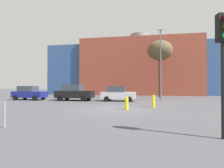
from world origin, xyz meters
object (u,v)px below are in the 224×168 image
object	(u,v)px
parked_car_0	(29,93)
bollard_yellow_1	(153,101)
bare_tree_0	(160,51)
traffic_light_near_right	(223,47)
bollard_yellow_0	(127,103)
parked_car_1	(74,93)
parked_car_2	(118,94)
street_lamp	(161,60)

from	to	relation	value
parked_car_0	bollard_yellow_1	size ratio (longest dim) A/B	4.05
parked_car_0	bare_tree_0	world-z (taller)	bare_tree_0
parked_car_0	bare_tree_0	size ratio (longest dim) A/B	0.45
traffic_light_near_right	bollard_yellow_0	xyz separation A→B (m)	(-3.59, 6.41, -2.46)
parked_car_1	parked_car_2	distance (m)	5.18
parked_car_0	traffic_light_near_right	bearing A→B (deg)	-39.88
bare_tree_0	bollard_yellow_1	size ratio (longest dim) A/B	9.04
parked_car_2	parked_car_1	bearing A→B (deg)	180.00
parked_car_2	traffic_light_near_right	size ratio (longest dim) A/B	0.96
parked_car_0	bare_tree_0	distance (m)	19.44
bare_tree_0	street_lamp	distance (m)	6.29
traffic_light_near_right	bare_tree_0	xyz separation A→B (m)	(0.28, 21.81, 4.20)
parked_car_1	bare_tree_0	distance (m)	14.83
parked_car_1	bollard_yellow_0	xyz separation A→B (m)	(6.73, -7.07, -0.48)
bollard_yellow_0	street_lamp	xyz separation A→B (m)	(3.34, 9.54, 4.45)
bare_tree_0	parked_car_1	bearing A→B (deg)	-141.81
parked_car_2	street_lamp	bearing A→B (deg)	26.80
traffic_light_near_right	bollard_yellow_0	world-z (taller)	traffic_light_near_right
traffic_light_near_right	bare_tree_0	size ratio (longest dim) A/B	0.45
bollard_yellow_0	bollard_yellow_1	world-z (taller)	bollard_yellow_1
bare_tree_0	street_lamp	xyz separation A→B (m)	(-0.52, -5.86, -2.21)
parked_car_2	bollard_yellow_1	bearing A→B (deg)	-56.59
parked_car_2	bollard_yellow_1	world-z (taller)	parked_car_2
bollard_yellow_0	bare_tree_0	bearing A→B (deg)	75.91
parked_car_2	bollard_yellow_1	size ratio (longest dim) A/B	3.93
bollard_yellow_0	parked_car_2	bearing A→B (deg)	102.33
parked_car_2	street_lamp	xyz separation A→B (m)	(4.89, 2.47, 4.08)
parked_car_1	street_lamp	size ratio (longest dim) A/B	0.49
parked_car_0	bollard_yellow_0	bearing A→B (deg)	-29.40
parked_car_2	traffic_light_near_right	xyz separation A→B (m)	(5.13, -13.48, 2.10)
parked_car_1	traffic_light_near_right	size ratio (longest dim) A/B	1.09
bare_tree_0	bollard_yellow_0	world-z (taller)	bare_tree_0
bollard_yellow_1	street_lamp	size ratio (longest dim) A/B	0.11
bollard_yellow_0	street_lamp	world-z (taller)	street_lamp
parked_car_0	parked_car_1	size ratio (longest dim) A/B	0.91
traffic_light_near_right	bollard_yellow_1	bearing A→B (deg)	-176.37
bollard_yellow_1	bollard_yellow_0	bearing A→B (deg)	-138.57
bollard_yellow_1	bare_tree_0	bearing A→B (deg)	82.10
parked_car_1	bollard_yellow_1	world-z (taller)	parked_car_1
parked_car_0	street_lamp	bearing A→B (deg)	8.83
parked_car_1	parked_car_2	xyz separation A→B (m)	(5.18, 0.00, -0.11)
parked_car_1	traffic_light_near_right	world-z (taller)	traffic_light_near_right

